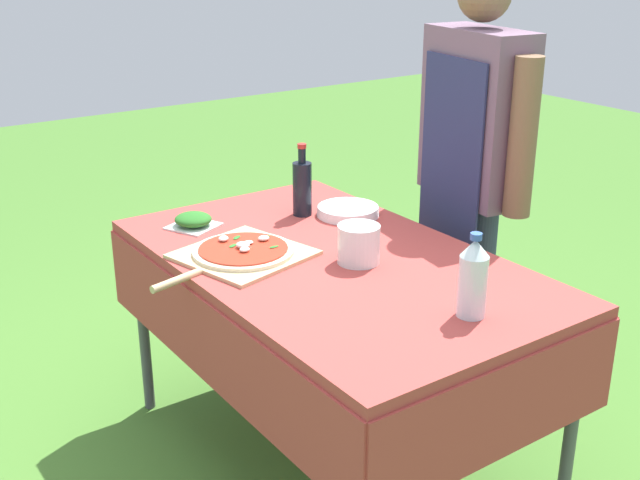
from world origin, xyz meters
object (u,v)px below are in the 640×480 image
prep_table (333,279)px  person_cook (472,158)px  herb_container (193,220)px  mixing_tub (359,244)px  pizza_on_peel (242,253)px  water_bottle (473,278)px  oil_bottle (302,187)px  plate_stack (348,211)px

prep_table → person_cook: (-0.10, 0.71, 0.27)m
herb_container → mixing_tub: 0.65m
pizza_on_peel → water_bottle: size_ratio=2.41×
oil_bottle → water_bottle: 0.96m
prep_table → herb_container: 0.58m
herb_container → mixing_tub: size_ratio=1.51×
person_cook → plate_stack: person_cook is taller
oil_bottle → mixing_tub: (0.48, -0.11, -0.04)m
mixing_tub → water_bottle: bearing=2.4°
plate_stack → prep_table: bearing=-43.5°
prep_table → water_bottle: 0.58m
person_cook → mixing_tub: (0.18, -0.66, -0.14)m
herb_container → plate_stack: bearing=67.6°
herb_container → plate_stack: herb_container is taller
mixing_tub → herb_container: bearing=-154.7°
mixing_tub → plate_stack: mixing_tub is taller
oil_bottle → mixing_tub: 0.49m
pizza_on_peel → oil_bottle: size_ratio=2.15×
water_bottle → pizza_on_peel: bearing=-157.6°
oil_bottle → water_bottle: (0.95, -0.09, 0.01)m
prep_table → pizza_on_peel: size_ratio=2.61×
oil_bottle → plate_stack: oil_bottle is taller
person_cook → oil_bottle: size_ratio=6.11×
prep_table → plate_stack: 0.43m
pizza_on_peel → plate_stack: pizza_on_peel is taller
herb_container → mixing_tub: bearing=25.3°
prep_table → water_bottle: water_bottle is taller
oil_bottle → herb_container: 0.41m
pizza_on_peel → mixing_tub: (0.25, 0.28, 0.05)m
water_bottle → plate_stack: size_ratio=1.04×
prep_table → mixing_tub: mixing_tub is taller
water_bottle → plate_stack: water_bottle is taller
prep_table → water_bottle: (0.54, 0.07, 0.19)m
pizza_on_peel → oil_bottle: (-0.23, 0.39, 0.09)m
water_bottle → herb_container: size_ratio=1.17×
person_cook → mixing_tub: size_ratio=12.15×
water_bottle → plate_stack: bearing=165.3°
person_cook → water_bottle: (0.65, -0.64, -0.09)m
pizza_on_peel → herb_container: size_ratio=2.83×
mixing_tub → plate_stack: bearing=147.3°
pizza_on_peel → prep_table: bearing=38.7°
prep_table → herb_container: (-0.52, -0.23, 0.10)m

